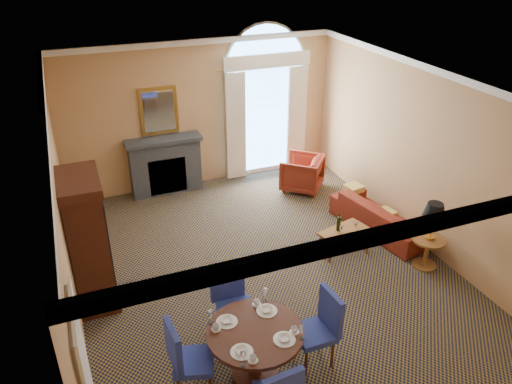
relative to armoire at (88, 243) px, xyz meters
name	(u,v)px	position (x,y,z in m)	size (l,w,h in m)	color
ground	(267,273)	(2.72, -0.43, -1.01)	(7.50, 7.50, 0.00)	black
room_envelope	(251,119)	(2.69, 0.24, 1.50)	(6.04, 7.52, 3.45)	tan
armoire	(88,243)	(0.00, 0.00, 0.00)	(0.60, 1.07, 2.10)	#36160C
dining_table	(255,343)	(1.73, -2.39, -0.44)	(1.22, 1.22, 0.97)	#36160C
dining_chair_north	(230,297)	(1.71, -1.50, -0.39)	(0.61, 0.61, 1.09)	navy
dining_chair_east	(322,323)	(2.64, -2.44, -0.39)	(0.52, 0.50, 1.09)	navy
dining_chair_west	(184,356)	(0.84, -2.32, -0.39)	(0.60, 0.60, 1.09)	navy
sofa	(381,216)	(5.27, 0.04, -0.71)	(2.06, 0.80, 0.60)	maroon
armchair	(302,173)	(4.62, 2.13, -0.62)	(0.82, 0.85, 0.77)	maroon
coffee_table	(345,232)	(4.22, -0.37, -0.59)	(0.98, 0.70, 0.80)	brown
side_table	(431,227)	(5.32, -1.25, -0.23)	(0.56, 0.56, 1.20)	brown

